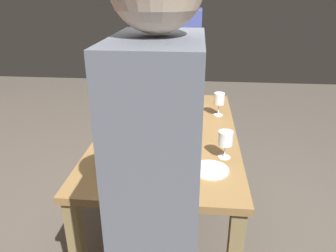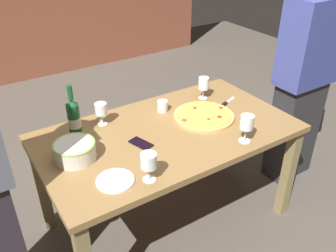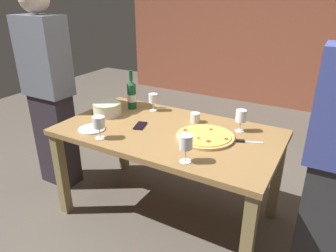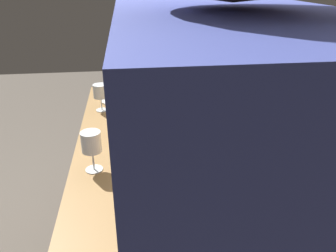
% 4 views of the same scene
% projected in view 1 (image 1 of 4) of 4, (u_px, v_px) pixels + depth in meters
% --- Properties ---
extents(ground_plane, '(8.00, 8.00, 0.00)m').
position_uv_depth(ground_plane, '(168.00, 220.00, 2.46)').
color(ground_plane, '#554D44').
extents(dining_table, '(1.60, 0.90, 0.75)m').
position_uv_depth(dining_table, '(168.00, 143.00, 2.20)').
color(dining_table, olive).
rests_on(dining_table, ground).
extents(pizza, '(0.40, 0.40, 0.03)m').
position_uv_depth(pizza, '(170.00, 113.00, 2.42)').
color(pizza, '#E3AE65').
rests_on(pizza, dining_table).
extents(serving_bowl, '(0.23, 0.23, 0.10)m').
position_uv_depth(serving_bowl, '(151.00, 168.00, 1.60)').
color(serving_bowl, silver).
rests_on(serving_bowl, dining_table).
extents(wine_bottle, '(0.08, 0.08, 0.33)m').
position_uv_depth(wine_bottle, '(111.00, 146.00, 1.68)').
color(wine_bottle, '#124C26').
rests_on(wine_bottle, dining_table).
extents(wine_glass_near_pizza, '(0.08, 0.08, 0.16)m').
position_uv_depth(wine_glass_near_pizza, '(226.00, 139.00, 1.77)').
color(wine_glass_near_pizza, white).
rests_on(wine_glass_near_pizza, dining_table).
extents(wine_glass_by_bottle, '(0.08, 0.08, 0.17)m').
position_uv_depth(wine_glass_by_bottle, '(219.00, 99.00, 2.37)').
color(wine_glass_by_bottle, white).
rests_on(wine_glass_by_bottle, dining_table).
extents(wine_glass_far_left, '(0.08, 0.08, 0.15)m').
position_uv_depth(wine_glass_far_left, '(112.00, 134.00, 1.86)').
color(wine_glass_far_left, white).
rests_on(wine_glass_far_left, dining_table).
extents(wine_glass_far_right, '(0.08, 0.08, 0.16)m').
position_uv_depth(wine_glass_far_right, '(143.00, 93.00, 2.56)').
color(wine_glass_far_right, white).
rests_on(wine_glass_far_right, dining_table).
extents(cup_amber, '(0.07, 0.07, 0.08)m').
position_uv_depth(cup_amber, '(136.00, 118.00, 2.27)').
color(cup_amber, silver).
rests_on(cup_amber, dining_table).
extents(side_plate, '(0.20, 0.20, 0.01)m').
position_uv_depth(side_plate, '(210.00, 170.00, 1.69)').
color(side_plate, white).
rests_on(side_plate, dining_table).
extents(cell_phone, '(0.11, 0.16, 0.01)m').
position_uv_depth(cell_phone, '(172.00, 144.00, 1.96)').
color(cell_phone, black).
rests_on(cell_phone, dining_table).
extents(pizza_knife, '(0.17, 0.09, 0.02)m').
position_uv_depth(pizza_knife, '(164.00, 102.00, 2.67)').
color(pizza_knife, silver).
rests_on(pizza_knife, dining_table).
extents(person_host, '(0.45, 0.24, 1.68)m').
position_uv_depth(person_host, '(187.00, 74.00, 3.17)').
color(person_host, '#2E2D2F').
rests_on(person_host, ground).
extents(person_guest_left, '(0.41, 0.24, 1.76)m').
position_uv_depth(person_guest_left, '(160.00, 230.00, 1.05)').
color(person_guest_left, '#2E272F').
rests_on(person_guest_left, ground).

